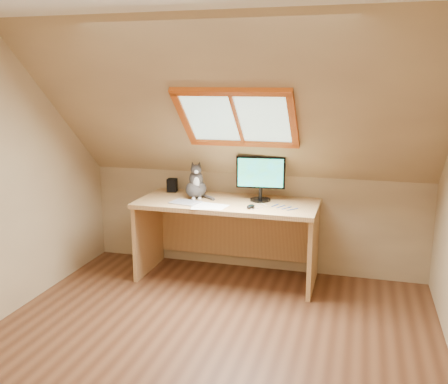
% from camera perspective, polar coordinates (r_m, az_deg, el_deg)
% --- Properties ---
extents(ground, '(3.50, 3.50, 0.00)m').
position_cam_1_polar(ground, '(3.84, -2.61, -17.71)').
color(ground, brown).
rests_on(ground, ground).
extents(room_shell, '(3.52, 3.52, 2.41)m').
position_cam_1_polar(room_shell, '(3.27, -3.37, 3.63)').
color(room_shell, tan).
rests_on(room_shell, ground).
extents(desk, '(1.74, 0.76, 0.79)m').
position_cam_1_polar(desk, '(4.95, 0.59, -3.51)').
color(desk, tan).
rests_on(desk, ground).
extents(monitor, '(0.47, 0.20, 0.43)m').
position_cam_1_polar(monitor, '(4.80, 4.21, 1.89)').
color(monitor, black).
rests_on(monitor, desk).
extents(cat, '(0.28, 0.30, 0.38)m').
position_cam_1_polar(cat, '(4.93, -3.21, 0.83)').
color(cat, '#443E3C').
rests_on(cat, desk).
extents(desk_speaker, '(0.11, 0.11, 0.14)m').
position_cam_1_polar(desk_speaker, '(5.25, -5.95, 0.78)').
color(desk_speaker, black).
rests_on(desk_speaker, desk).
extents(graphics_tablet, '(0.30, 0.24, 0.01)m').
position_cam_1_polar(graphics_tablet, '(4.77, -4.44, -1.19)').
color(graphics_tablet, '#B2B2B7').
rests_on(graphics_tablet, desk).
extents(mouse, '(0.09, 0.12, 0.03)m').
position_cam_1_polar(mouse, '(4.57, 3.07, -1.66)').
color(mouse, black).
rests_on(mouse, desk).
extents(papers, '(0.33, 0.27, 0.00)m').
position_cam_1_polar(papers, '(4.61, -1.78, -1.70)').
color(papers, white).
rests_on(papers, desk).
extents(cables, '(0.51, 0.26, 0.01)m').
position_cam_1_polar(cables, '(4.61, 5.64, -1.72)').
color(cables, silver).
rests_on(cables, desk).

